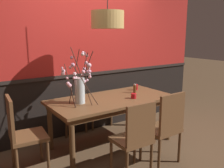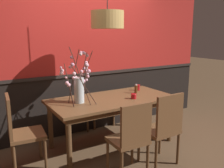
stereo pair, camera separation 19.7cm
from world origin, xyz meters
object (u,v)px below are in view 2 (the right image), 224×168
at_px(chair_near_side_left, 131,136).
at_px(pendant_lamp, 107,20).
at_px(chair_far_side_left, 71,102).
at_px(chair_far_side_right, 98,97).
at_px(chair_near_side_right, 163,126).
at_px(dining_table, 112,103).
at_px(chair_head_west_end, 20,129).
at_px(vase_with_blossoms, 79,86).
at_px(condiment_bottle, 136,89).
at_px(candle_holder_nearer_center, 134,96).
at_px(candle_holder_nearer_edge, 138,87).

distance_m(chair_near_side_left, pendant_lamp, 1.62).
xyz_separation_m(chair_far_side_left, chair_far_side_right, (0.55, 0.03, 0.01)).
relative_size(chair_near_side_right, chair_far_side_right, 1.02).
bearing_deg(chair_far_side_left, dining_table, -69.66).
xyz_separation_m(chair_near_side_left, pendant_lamp, (0.20, 0.87, 1.36)).
distance_m(chair_head_west_end, chair_near_side_left, 1.37).
xyz_separation_m(chair_far_side_right, pendant_lamp, (-0.31, -0.88, 1.35)).
relative_size(dining_table, vase_with_blossoms, 2.37).
relative_size(chair_far_side_right, pendant_lamp, 1.01).
relative_size(dining_table, condiment_bottle, 12.79).
xyz_separation_m(chair_near_side_left, candle_holder_nearer_center, (0.53, 0.68, 0.26)).
xyz_separation_m(chair_near_side_right, vase_with_blossoms, (-0.75, 0.90, 0.44)).
height_order(chair_far_side_right, chair_near_side_left, chair_far_side_right).
bearing_deg(condiment_bottle, candle_holder_nearer_center, -132.26).
xyz_separation_m(chair_far_side_right, chair_near_side_left, (-0.50, -1.75, -0.01)).
xyz_separation_m(vase_with_blossoms, pendant_lamp, (0.44, -0.04, 0.90)).
bearing_deg(chair_near_side_left, chair_far_side_right, 73.97).
bearing_deg(condiment_bottle, candle_holder_nearer_edge, 44.17).
height_order(chair_near_side_left, vase_with_blossoms, vase_with_blossoms).
bearing_deg(chair_near_side_right, chair_far_side_left, 107.95).
distance_m(dining_table, chair_near_side_left, 0.92).
height_order(vase_with_blossoms, candle_holder_nearer_edge, vase_with_blossoms).
distance_m(chair_far_side_right, vase_with_blossoms, 1.21).
xyz_separation_m(chair_head_west_end, chair_near_side_right, (1.58, -0.84, 0.00)).
height_order(vase_with_blossoms, condiment_bottle, vase_with_blossoms).
bearing_deg(candle_holder_nearer_center, candle_holder_nearer_edge, 46.43).
relative_size(dining_table, chair_near_side_right, 1.92).
height_order(chair_far_side_right, vase_with_blossoms, vase_with_blossoms).
relative_size(dining_table, chair_far_side_right, 1.97).
height_order(chair_head_west_end, pendant_lamp, pendant_lamp).
bearing_deg(chair_head_west_end, chair_near_side_left, -38.50).
relative_size(candle_holder_nearer_center, pendant_lamp, 0.09).
bearing_deg(condiment_bottle, chair_far_side_left, 136.06).
xyz_separation_m(dining_table, chair_far_side_right, (0.23, 0.88, -0.13)).
relative_size(chair_head_west_end, chair_near_side_right, 1.00).
relative_size(chair_near_side_left, candle_holder_nearer_edge, 9.68).
bearing_deg(chair_far_side_left, candle_holder_nearer_edge, -33.84).
relative_size(vase_with_blossoms, candle_holder_nearer_center, 9.34).
distance_m(chair_far_side_right, candle_holder_nearer_edge, 0.83).
relative_size(chair_near_side_left, candle_holder_nearer_center, 11.05).
distance_m(candle_holder_nearer_center, candle_holder_nearer_edge, 0.55).
relative_size(chair_far_side_right, candle_holder_nearer_edge, 9.85).
bearing_deg(chair_far_side_right, vase_with_blossoms, -131.56).
height_order(chair_head_west_end, chair_far_side_left, chair_head_west_end).
bearing_deg(chair_head_west_end, chair_far_side_right, 29.91).
xyz_separation_m(chair_near_side_left, candle_holder_nearer_edge, (0.91, 1.08, 0.27)).
xyz_separation_m(candle_holder_nearer_center, candle_holder_nearer_edge, (0.38, 0.40, 0.01)).
bearing_deg(chair_near_side_left, pendant_lamp, 77.37).
xyz_separation_m(chair_near_side_right, pendant_lamp, (-0.31, 0.86, 1.34)).
relative_size(dining_table, candle_holder_nearer_center, 22.09).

